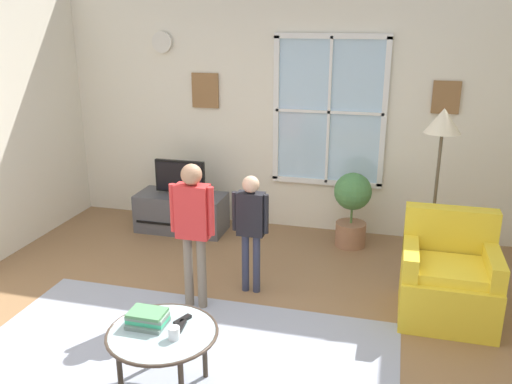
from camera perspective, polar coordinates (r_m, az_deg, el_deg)
ground_plane at (r=4.15m, az=-5.48°, el=-17.75°), size 5.88×6.30×0.02m
back_wall at (r=6.24m, az=3.56°, el=9.31°), size 5.28×0.17×2.93m
area_rug at (r=4.07m, az=-9.11°, el=-18.43°), size 3.15×2.20×0.01m
tv_stand at (r=6.40m, az=-7.83°, el=-2.14°), size 1.03×0.49×0.44m
television at (r=6.26m, az=-8.01°, el=1.59°), size 0.59×0.08×0.41m
armchair at (r=4.82m, az=19.58°, el=-8.68°), size 0.76×0.74×0.87m
coffee_table at (r=3.70m, az=-9.82°, el=-14.70°), size 0.74×0.74×0.46m
book_stack at (r=3.74m, az=-11.35°, el=-12.93°), size 0.26×0.20×0.10m
cup at (r=3.58m, az=-8.64°, el=-14.48°), size 0.08×0.08×0.08m
remote_near_books at (r=3.70m, az=-7.91°, el=-13.83°), size 0.05×0.14×0.02m
remote_near_cup at (r=3.76m, az=-7.75°, el=-13.20°), size 0.09×0.14×0.02m
person_black_shirt at (r=4.78m, az=-0.55°, el=-3.04°), size 0.33×0.15×1.10m
person_red_shirt at (r=4.52m, az=-6.65°, el=-2.93°), size 0.39×0.18×1.28m
potted_plant_by_window at (r=5.92m, az=10.09°, el=-1.33°), size 0.40×0.40×0.83m
floor_lamp at (r=5.08m, az=18.95°, el=5.34°), size 0.32×0.32×1.65m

